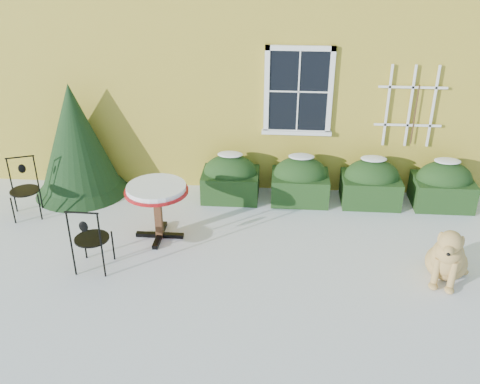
# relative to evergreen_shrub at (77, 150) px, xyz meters

# --- Properties ---
(ground) EXTENTS (80.00, 80.00, 0.00)m
(ground) POSITION_rel_evergreen_shrub_xyz_m (3.19, -2.56, -0.86)
(ground) COLOR white
(ground) RESTS_ON ground
(hedge_row) EXTENTS (4.95, 0.80, 0.91)m
(hedge_row) POSITION_rel_evergreen_shrub_xyz_m (4.84, -0.01, -0.46)
(hedge_row) COLOR black
(hedge_row) RESTS_ON ground
(evergreen_shrub) EXTENTS (1.77, 1.77, 2.14)m
(evergreen_shrub) POSITION_rel_evergreen_shrub_xyz_m (0.00, 0.00, 0.00)
(evergreen_shrub) COLOR black
(evergreen_shrub) RESTS_ON ground
(bistro_table) EXTENTS (1.02, 1.02, 0.95)m
(bistro_table) POSITION_rel_evergreen_shrub_xyz_m (1.85, -1.54, -0.07)
(bistro_table) COLOR black
(bistro_table) RESTS_ON ground
(patio_chair_near) EXTENTS (0.52, 0.52, 1.08)m
(patio_chair_near) POSITION_rel_evergreen_shrub_xyz_m (1.06, -2.52, -0.32)
(patio_chair_near) COLOR black
(patio_chair_near) RESTS_ON ground
(patio_chair_far) EXTENTS (0.61, 0.60, 1.05)m
(patio_chair_far) POSITION_rel_evergreen_shrub_xyz_m (-0.65, -0.96, -0.33)
(patio_chair_far) COLOR black
(patio_chair_far) RESTS_ON ground
(dog) EXTENTS (0.79, 1.02, 0.96)m
(dog) POSITION_rel_evergreen_shrub_xyz_m (6.24, -2.41, -0.48)
(dog) COLOR tan
(dog) RESTS_ON ground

